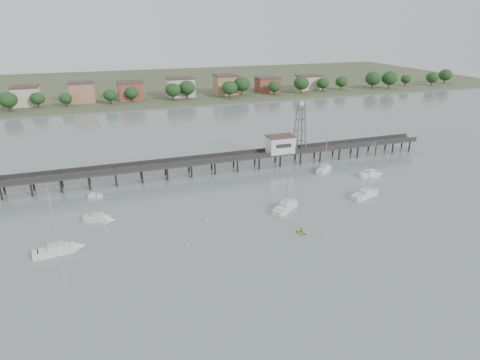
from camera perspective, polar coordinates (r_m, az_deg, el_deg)
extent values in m
plane|color=slate|center=(68.84, 7.13, -16.11)|extent=(500.00, 500.00, 0.00)
cube|color=#2D2823|center=(117.63, -5.48, 2.62)|extent=(150.00, 5.00, 0.50)
cube|color=#333335|center=(115.16, -5.21, 2.63)|extent=(150.00, 0.12, 1.10)
cube|color=#333335|center=(119.59, -5.77, 3.34)|extent=(150.00, 0.12, 1.10)
cylinder|color=black|center=(116.54, -5.23, 1.43)|extent=(0.50, 0.50, 4.40)
cylinder|color=black|center=(120.02, -5.67, 2.02)|extent=(0.50, 0.50, 4.40)
cylinder|color=black|center=(150.31, 22.96, 4.45)|extent=(0.50, 0.50, 4.40)
cylinder|color=black|center=(153.02, 22.04, 4.87)|extent=(0.50, 0.50, 4.40)
cube|color=silver|center=(124.58, 5.74, 5.04)|extent=(8.00, 5.00, 5.00)
cube|color=#4C3833|center=(123.85, 5.79, 6.21)|extent=(8.40, 5.40, 0.30)
cube|color=slate|center=(124.59, 8.72, 10.42)|extent=(1.80, 1.80, 0.30)
cube|color=silver|center=(124.45, 8.74, 10.76)|extent=(0.90, 0.90, 1.20)
cube|color=silver|center=(86.45, -24.64, -9.21)|extent=(6.83, 3.41, 1.65)
cone|color=silver|center=(86.46, -21.93, -8.75)|extent=(3.05, 2.89, 2.54)
cube|color=silver|center=(85.89, -24.76, -8.53)|extent=(3.16, 2.41, 0.75)
cylinder|color=#A5A8AA|center=(83.32, -25.07, -5.02)|extent=(0.18, 0.18, 12.27)
cylinder|color=#A5A8AA|center=(85.66, -25.54, -8.33)|extent=(3.80, 0.64, 0.12)
cube|color=silver|center=(95.92, -19.52, -5.31)|extent=(5.33, 3.84, 1.65)
cone|color=silver|center=(94.67, -17.80, -5.45)|extent=(2.69, 2.63, 1.94)
cube|color=silver|center=(95.42, -19.61, -4.68)|extent=(2.66, 2.33, 0.75)
cylinder|color=#A5A8AA|center=(93.53, -19.74, -2.32)|extent=(0.18, 0.18, 9.34)
cylinder|color=#A5A8AA|center=(95.54, -20.10, -4.35)|extent=(2.69, 1.32, 0.12)
cube|color=silver|center=(96.42, 6.53, -3.96)|extent=(7.24, 6.36, 1.65)
cone|color=silver|center=(99.96, 7.73, -3.06)|extent=(3.96, 3.92, 2.72)
cube|color=silver|center=(95.92, 6.56, -3.33)|extent=(3.79, 3.60, 0.75)
cylinder|color=#A5A8AA|center=(93.88, 6.86, 0.21)|extent=(0.18, 0.18, 13.12)
cylinder|color=#A5A8AA|center=(94.75, 6.24, -3.28)|extent=(3.35, 2.53, 0.12)
cube|color=silver|center=(107.59, 17.38, -2.06)|extent=(7.45, 4.70, 1.65)
cone|color=silver|center=(110.93, 18.72, -1.50)|extent=(3.58, 3.46, 2.70)
cube|color=silver|center=(107.14, 17.45, -1.48)|extent=(3.60, 3.00, 0.75)
cylinder|color=#A5A8AA|center=(105.34, 17.98, 1.67)|extent=(0.18, 0.18, 13.04)
cylinder|color=#A5A8AA|center=(106.05, 17.11, -1.36)|extent=(3.90, 1.35, 0.12)
cube|color=silver|center=(121.87, 18.05, 0.67)|extent=(5.25, 2.55, 1.65)
cone|color=silver|center=(123.46, 19.33, 0.77)|extent=(2.32, 2.20, 1.97)
cube|color=silver|center=(121.48, 18.12, 1.19)|extent=(2.42, 1.83, 0.75)
cylinder|color=#A5A8AA|center=(120.27, 18.50, 3.16)|extent=(0.18, 0.18, 9.49)
cylinder|color=#A5A8AA|center=(120.88, 17.80, 1.40)|extent=(2.94, 0.46, 0.12)
cube|color=silver|center=(122.50, 11.87, 1.41)|extent=(6.10, 5.41, 1.65)
cone|color=silver|center=(125.76, 12.53, 1.89)|extent=(3.35, 3.32, 2.30)
cube|color=silver|center=(122.11, 11.92, 1.92)|extent=(3.21, 3.05, 0.75)
cylinder|color=#A5A8AA|center=(120.86, 12.18, 4.29)|extent=(0.18, 0.18, 11.09)
cylinder|color=#A5A8AA|center=(121.06, 11.75, 2.04)|extent=(2.82, 2.18, 0.12)
cube|color=silver|center=(108.83, -19.88, -2.18)|extent=(3.70, 2.70, 0.95)
cube|color=silver|center=(108.94, -20.28, -1.89)|extent=(1.51, 1.51, 0.57)
imported|color=yellow|center=(86.76, 8.67, -7.53)|extent=(1.59, 1.42, 2.32)
imported|color=black|center=(86.76, 8.67, -7.53)|extent=(0.55, 1.16, 0.27)
ellipsoid|color=beige|center=(108.77, 9.82, -1.30)|extent=(0.56, 0.56, 0.39)
ellipsoid|color=beige|center=(82.30, -7.43, -9.13)|extent=(0.56, 0.56, 0.39)
ellipsoid|color=beige|center=(93.06, -18.69, -6.33)|extent=(0.56, 0.56, 0.39)
ellipsoid|color=beige|center=(91.48, -4.77, -5.66)|extent=(0.56, 0.56, 0.39)
ellipsoid|color=beige|center=(116.71, 24.15, -1.35)|extent=(0.56, 0.56, 0.39)
ellipsoid|color=beige|center=(87.30, 12.12, -7.54)|extent=(0.56, 0.56, 0.39)
cube|color=#475133|center=(297.32, -14.22, 13.05)|extent=(500.00, 170.00, 1.40)
cube|color=brown|center=(237.03, -28.08, 10.41)|extent=(13.00, 10.50, 9.00)
cube|color=brown|center=(234.37, -21.49, 11.34)|extent=(13.00, 10.50, 9.00)
cube|color=brown|center=(234.66, -15.30, 12.07)|extent=(13.00, 10.50, 9.00)
cube|color=brown|center=(238.12, -8.43, 12.72)|extent=(13.00, 10.50, 9.00)
cube|color=brown|center=(244.47, -2.05, 13.16)|extent=(13.00, 10.50, 9.00)
cube|color=brown|center=(253.54, 3.96, 13.43)|extent=(13.00, 10.50, 9.00)
cube|color=brown|center=(265.54, 9.71, 13.56)|extent=(13.00, 10.50, 9.00)
ellipsoid|color=#173918|center=(223.69, -12.45, 11.96)|extent=(8.00, 8.00, 6.80)
ellipsoid|color=#173918|center=(265.50, 14.87, 13.22)|extent=(8.00, 8.00, 6.80)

